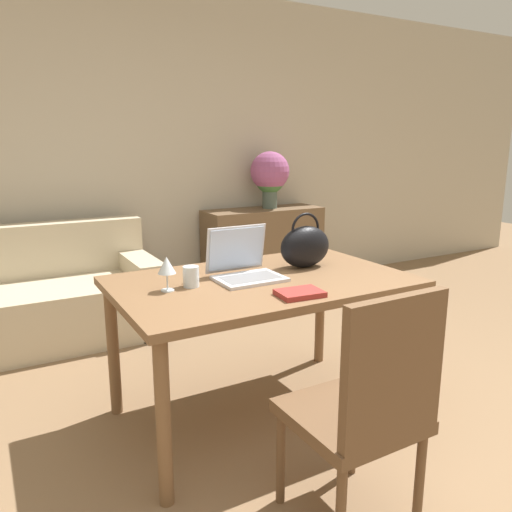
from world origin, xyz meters
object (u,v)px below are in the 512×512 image
chair (366,404)px  couch (38,302)px  wine_glass (167,266)px  flower_vase (270,175)px  handbag (305,246)px  drinking_glass (191,277)px  laptop (243,264)px

chair → couch: bearing=107.2°
couch → wine_glass: size_ratio=10.33×
chair → wine_glass: chair is taller
chair → flower_vase: flower_vase is taller
wine_glass → flower_vase: 2.57m
couch → handbag: 2.08m
couch → flower_vase: (2.10, 0.27, 0.83)m
chair → drinking_glass: 1.00m
handbag → chair: bearing=-112.4°
chair → couch: size_ratio=0.57×
couch → flower_vase: bearing=7.3°
drinking_glass → handbag: size_ratio=0.33×
laptop → couch: bearing=117.2°
wine_glass → couch: bearing=104.0°
laptop → drinking_glass: size_ratio=3.32×
laptop → wine_glass: size_ratio=2.04×
wine_glass → chair: bearing=-65.9°
couch → handbag: size_ratio=5.55×
handbag → wine_glass: bearing=-175.7°
laptop → handbag: bearing=2.8°
laptop → handbag: size_ratio=1.09×
chair → drinking_glass: bearing=106.7°
chair → flower_vase: (1.28, 2.83, 0.61)m
wine_glass → flower_vase: size_ratio=0.30×
flower_vase → couch: bearing=-172.7°
laptop → flower_vase: bearing=55.9°
wine_glass → handbag: size_ratio=0.54×
chair → laptop: bearing=88.9°
flower_vase → chair: bearing=-114.4°
laptop → flower_vase: flower_vase is taller
couch → wine_glass: (0.41, -1.65, 0.58)m
couch → drinking_glass: size_ratio=16.84×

